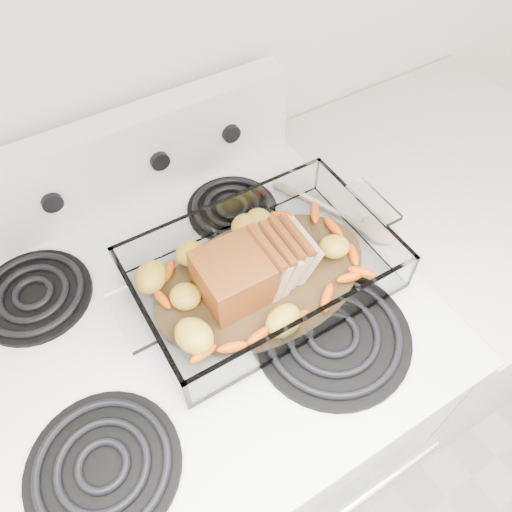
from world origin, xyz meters
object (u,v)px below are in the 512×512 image
counter_right (414,295)px  baking_dish (262,274)px  electric_range (203,415)px  pork_roast (248,271)px

counter_right → baking_dish: 0.72m
electric_range → counter_right: size_ratio=1.20×
electric_range → pork_roast: electric_range is taller
counter_right → pork_roast: size_ratio=4.73×
electric_range → pork_roast: size_ratio=5.67×
electric_range → baking_dish: (0.15, -0.02, 0.48)m
counter_right → pork_roast: bearing=-178.3°
electric_range → pork_roast: bearing=-8.2°
electric_range → pork_roast: (0.12, -0.02, 0.51)m
baking_dish → pork_roast: 0.04m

